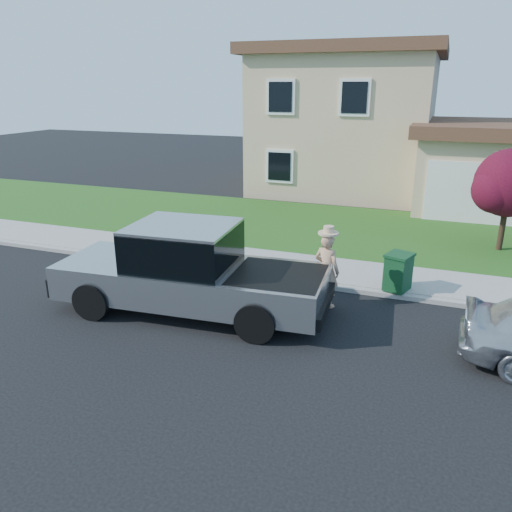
{
  "coord_description": "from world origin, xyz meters",
  "views": [
    {
      "loc": [
        4.68,
        -9.2,
        5.12
      ],
      "look_at": [
        0.73,
        1.45,
        1.2
      ],
      "focal_mm": 35.0,
      "sensor_mm": 36.0,
      "label": 1
    }
  ],
  "objects": [
    {
      "name": "house",
      "position": [
        1.31,
        16.38,
        3.17
      ],
      "size": [
        14.0,
        11.3,
        6.85
      ],
      "color": "tan",
      "rests_on": "ground"
    },
    {
      "name": "ground",
      "position": [
        0.0,
        0.0,
        0.0
      ],
      "size": [
        80.0,
        80.0,
        0.0
      ],
      "primitive_type": "plane",
      "color": "black",
      "rests_on": "ground"
    },
    {
      "name": "sidewalk",
      "position": [
        1.0,
        4.0,
        0.07
      ],
      "size": [
        40.0,
        2.0,
        0.15
      ],
      "primitive_type": "cube",
      "color": "gray",
      "rests_on": "ground"
    },
    {
      "name": "lawn",
      "position": [
        1.0,
        8.5,
        0.05
      ],
      "size": [
        40.0,
        7.0,
        0.1
      ],
      "primitive_type": "cube",
      "color": "#255016",
      "rests_on": "ground"
    },
    {
      "name": "woman",
      "position": [
        2.39,
        1.83,
        0.95
      ],
      "size": [
        0.78,
        0.64,
        2.01
      ],
      "rotation": [
        0.0,
        0.0,
        2.79
      ],
      "color": "tan",
      "rests_on": "ground"
    },
    {
      "name": "curb",
      "position": [
        1.0,
        2.9,
        0.06
      ],
      "size": [
        40.0,
        0.2,
        0.12
      ],
      "primitive_type": "cube",
      "color": "gray",
      "rests_on": "ground"
    },
    {
      "name": "pickup_truck",
      "position": [
        -0.53,
        0.43,
        0.98
      ],
      "size": [
        6.57,
        2.68,
        2.11
      ],
      "rotation": [
        0.0,
        0.0,
        0.07
      ],
      "color": "black",
      "rests_on": "ground"
    },
    {
      "name": "ornamental_tree",
      "position": [
        6.75,
        7.77,
        2.14
      ],
      "size": [
        2.33,
        2.1,
        3.2
      ],
      "color": "black",
      "rests_on": "lawn"
    },
    {
      "name": "trash_bin",
      "position": [
        3.96,
        3.1,
        0.64
      ],
      "size": [
        0.77,
        0.83,
        0.96
      ],
      "rotation": [
        0.0,
        0.0,
        -0.33
      ],
      "color": "#103B1C",
      "rests_on": "sidewalk"
    }
  ]
}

